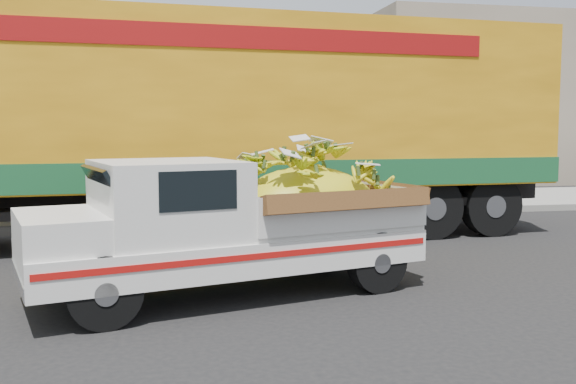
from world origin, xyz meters
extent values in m
plane|color=black|center=(0.00, 0.00, 0.00)|extent=(100.00, 100.00, 0.00)
cube|color=gray|center=(0.00, 5.76, 0.07)|extent=(60.00, 0.25, 0.15)
cube|color=gray|center=(0.00, 7.86, 0.07)|extent=(60.00, 4.00, 0.14)
cube|color=gray|center=(14.00, 14.76, 3.00)|extent=(14.00, 6.00, 6.00)
cylinder|color=black|center=(-1.03, -1.67, 0.37)|extent=(0.76, 0.40, 0.73)
cylinder|color=black|center=(-1.40, -0.31, 0.37)|extent=(0.76, 0.40, 0.73)
cylinder|color=black|center=(2.02, -0.83, 0.37)|extent=(0.76, 0.40, 0.73)
cylinder|color=black|center=(1.65, 0.52, 0.37)|extent=(0.76, 0.40, 0.73)
cube|color=silver|center=(0.26, -0.58, 0.53)|extent=(4.79, 2.77, 0.37)
cube|color=#A50F0C|center=(0.48, -1.38, 0.60)|extent=(4.27, 1.18, 0.07)
cube|color=silver|center=(-1.88, -1.17, 0.43)|extent=(0.52, 1.57, 0.13)
cube|color=silver|center=(-1.52, -1.07, 0.89)|extent=(1.19, 1.70, 0.35)
cube|color=silver|center=(-0.41, -0.77, 1.15)|extent=(1.85, 1.90, 0.86)
cube|color=black|center=(-0.11, -1.50, 1.32)|extent=(0.79, 0.23, 0.40)
cube|color=silver|center=(1.37, -0.28, 0.97)|extent=(2.56, 2.16, 0.49)
ellipsoid|color=gold|center=(1.28, -0.30, 0.86)|extent=(2.27, 1.79, 1.23)
cylinder|color=black|center=(5.41, 2.65, 0.55)|extent=(1.12, 0.40, 1.10)
cylinder|color=black|center=(5.27, 4.65, 0.55)|extent=(1.12, 0.40, 1.10)
cylinder|color=black|center=(4.22, 2.56, 0.55)|extent=(1.12, 0.40, 1.10)
cylinder|color=black|center=(4.07, 4.56, 0.55)|extent=(1.12, 0.40, 1.10)
cube|color=black|center=(0.65, 3.31, 0.78)|extent=(12.04, 1.87, 0.36)
cube|color=orange|center=(0.65, 3.31, 2.38)|extent=(11.91, 3.35, 2.84)
cube|color=#17522A|center=(0.65, 3.31, 1.21)|extent=(11.97, 3.37, 0.45)
cube|color=maroon|center=(0.75, 2.05, 3.35)|extent=(8.38, 0.63, 0.35)
camera|label=1|loc=(-0.50, -7.95, 1.93)|focal=40.00mm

